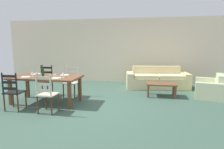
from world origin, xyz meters
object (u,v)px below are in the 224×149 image
(dining_chair_near_right, at_px, (47,94))
(coffee_cup_secondary, at_px, (37,74))
(couch, at_px, (157,80))
(wine_glass_near_right, at_px, (63,74))
(dining_chair_near_left, at_px, (13,91))
(wine_bottle, at_px, (43,72))
(dining_table, at_px, (46,79))
(dining_chair_far_right, at_px, (71,81))
(coffee_table, at_px, (161,85))
(dining_chair_far_left, at_px, (45,81))
(armchair_upholstered, at_px, (211,89))
(coffee_cup_primary, at_px, (55,76))
(wine_glass_near_left, at_px, (32,73))

(dining_chair_near_right, relative_size, coffee_cup_secondary, 10.67)
(dining_chair_near_right, height_order, couch, dining_chair_near_right)
(wine_glass_near_right, bearing_deg, dining_chair_near_left, -150.22)
(wine_bottle, xyz_separation_m, couch, (3.21, 2.51, -0.58))
(wine_bottle, bearing_deg, dining_table, 3.11)
(dining_chair_near_left, distance_m, wine_glass_near_right, 1.28)
(dining_chair_near_left, distance_m, dining_chair_far_right, 1.75)
(wine_bottle, height_order, coffee_table, wine_bottle)
(dining_chair_far_right, relative_size, wine_bottle, 3.04)
(dining_chair_far_left, xyz_separation_m, dining_chair_far_right, (0.89, 0.01, 0.00))
(couch, relative_size, armchair_upholstered, 1.82)
(dining_table, height_order, wine_bottle, wine_bottle)
(dining_chair_near_right, bearing_deg, wine_glass_near_right, 78.06)
(couch, bearing_deg, wine_glass_near_right, -133.85)
(wine_bottle, relative_size, coffee_table, 0.35)
(dining_table, height_order, dining_chair_far_right, dining_chair_far_right)
(wine_bottle, distance_m, coffee_cup_primary, 0.42)
(wine_glass_near_left, relative_size, couch, 0.07)
(dining_chair_far_right, height_order, wine_bottle, wine_bottle)
(dining_chair_far_left, distance_m, dining_chair_far_right, 0.89)
(dining_chair_near_right, bearing_deg, coffee_cup_primary, 100.46)
(wine_bottle, relative_size, coffee_cup_secondary, 3.51)
(dining_chair_near_left, xyz_separation_m, dining_chair_near_right, (0.92, -0.04, 0.00))
(coffee_cup_secondary, relative_size, coffee_table, 0.10)
(coffee_cup_secondary, bearing_deg, dining_chair_near_right, -47.65)
(wine_glass_near_right, bearing_deg, coffee_cup_primary, 168.51)
(coffee_cup_primary, bearing_deg, couch, 42.74)
(dining_chair_near_left, height_order, armchair_upholstered, dining_chair_near_left)
(wine_bottle, height_order, coffee_cup_primary, wine_bottle)
(couch, relative_size, coffee_table, 2.64)
(wine_bottle, relative_size, wine_glass_near_right, 1.96)
(wine_glass_near_left, xyz_separation_m, coffee_table, (3.54, 1.42, -0.51))
(dining_table, distance_m, armchair_upholstered, 5.01)
(dining_chair_far_right, distance_m, coffee_table, 2.83)
(wine_bottle, relative_size, armchair_upholstered, 0.24)
(dining_chair_near_right, bearing_deg, dining_table, 119.99)
(dining_chair_far_right, bearing_deg, coffee_cup_primary, -97.47)
(coffee_table, bearing_deg, coffee_cup_primary, -154.57)
(coffee_cup_primary, bearing_deg, armchair_upholstered, 19.98)
(dining_table, bearing_deg, dining_chair_far_left, 121.54)
(dining_chair_far_right, bearing_deg, armchair_upholstered, 10.12)
(dining_chair_near_right, height_order, coffee_cup_secondary, dining_chair_near_right)
(dining_chair_far_left, xyz_separation_m, coffee_cup_secondary, (0.17, -0.72, 0.32))
(wine_bottle, bearing_deg, armchair_upholstered, 17.54)
(dining_chair_far_left, height_order, coffee_cup_primary, dining_chair_far_left)
(wine_glass_near_left, bearing_deg, coffee_table, 21.88)
(dining_chair_near_left, height_order, wine_glass_near_right, dining_chair_near_left)
(dining_table, distance_m, coffee_table, 3.48)
(dining_chair_near_right, height_order, dining_chair_far_right, same)
(dining_chair_near_left, bearing_deg, wine_glass_near_left, 76.44)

